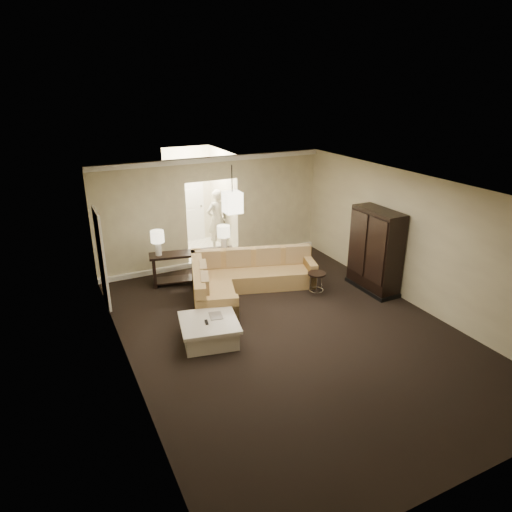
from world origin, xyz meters
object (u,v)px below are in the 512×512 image
sectional_sofa (241,279)px  coffee_table (209,331)px  armoire (375,252)px  drink_table (317,279)px  console_table (193,264)px  person (217,217)px

sectional_sofa → coffee_table: bearing=-113.6°
armoire → drink_table: size_ratio=3.73×
console_table → armoire: 4.25m
coffee_table → console_table: (0.59, 2.67, 0.24)m
console_table → drink_table: bearing=-27.4°
drink_table → person: 3.83m
armoire → console_table: bearing=148.5°
drink_table → console_table: bearing=141.2°
coffee_table → console_table: bearing=77.5°
sectional_sofa → armoire: size_ratio=1.77×
armoire → person: bearing=119.1°
sectional_sofa → person: 2.98m
sectional_sofa → coffee_table: size_ratio=2.73×
coffee_table → armoire: armoire is taller
coffee_table → armoire: 4.28m
console_table → drink_table: 2.95m
armoire → person: size_ratio=0.98×
coffee_table → armoire: size_ratio=0.65×
sectional_sofa → person: bearing=95.7°
sectional_sofa → console_table: sectional_sofa is taller
armoire → coffee_table: bearing=-173.8°
coffee_table → console_table: 2.74m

